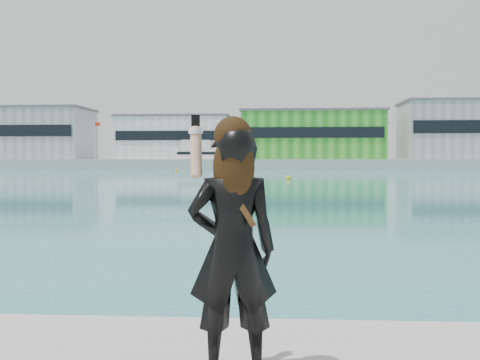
{
  "coord_description": "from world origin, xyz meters",
  "views": [
    {
      "loc": [
        0.97,
        -3.94,
        2.13
      ],
      "look_at": [
        0.68,
        0.44,
        1.97
      ],
      "focal_mm": 45.0,
      "sensor_mm": 36.0,
      "label": 1
    }
  ],
  "objects_px": {
    "woman": "(232,242)",
    "buoy_near": "(288,179)",
    "buoy_far": "(176,171)",
    "motor_yacht": "(202,158)"
  },
  "relations": [
    {
      "from": "woman",
      "to": "buoy_near",
      "type": "bearing_deg",
      "value": -101.28
    },
    {
      "from": "buoy_near",
      "to": "buoy_far",
      "type": "xyz_separation_m",
      "value": [
        -18.18,
        38.4,
        0.0
      ]
    },
    {
      "from": "motor_yacht",
      "to": "buoy_far",
      "type": "xyz_separation_m",
      "value": [
        -1.57,
        -21.12,
        -2.17
      ]
    },
    {
      "from": "motor_yacht",
      "to": "buoy_near",
      "type": "bearing_deg",
      "value": -87.45
    },
    {
      "from": "motor_yacht",
      "to": "buoy_near",
      "type": "distance_m",
      "value": 61.83
    },
    {
      "from": "buoy_far",
      "to": "woman",
      "type": "xyz_separation_m",
      "value": [
        16.95,
        -96.27,
        1.61
      ]
    },
    {
      "from": "buoy_far",
      "to": "woman",
      "type": "relative_size",
      "value": 0.31
    },
    {
      "from": "motor_yacht",
      "to": "buoy_near",
      "type": "xyz_separation_m",
      "value": [
        16.61,
        -59.52,
        -2.17
      ]
    },
    {
      "from": "buoy_near",
      "to": "woman",
      "type": "bearing_deg",
      "value": -91.22
    },
    {
      "from": "buoy_near",
      "to": "buoy_far",
      "type": "relative_size",
      "value": 1.0
    }
  ]
}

